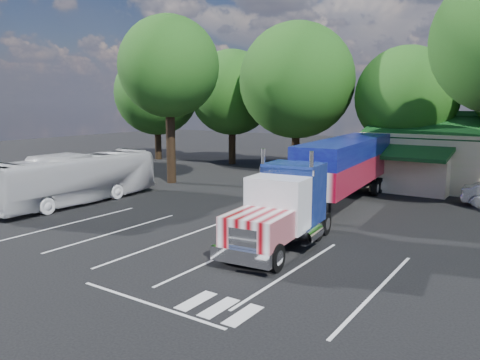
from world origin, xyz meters
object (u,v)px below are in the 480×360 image
Objects in this scene: semi_truck at (334,171)px; bicycle at (301,199)px; tour_bus at (77,178)px; woman at (251,207)px.

bicycle is (-2.12, 0.29, -1.88)m from semi_truck.
semi_truck is 10.62× the size of bicycle.
bicycle is at bearing 166.73° from semi_truck.
tour_bus is at bearing -160.92° from semi_truck.
bicycle is at bearing 28.43° from tour_bus.
semi_truck is at bearing -42.13° from bicycle.
bicycle is (0.20, 5.22, -0.47)m from woman.
semi_truck is 5.62m from woman.
woman is 0.18× the size of tour_bus.
tour_bus reaches higher than bicycle.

